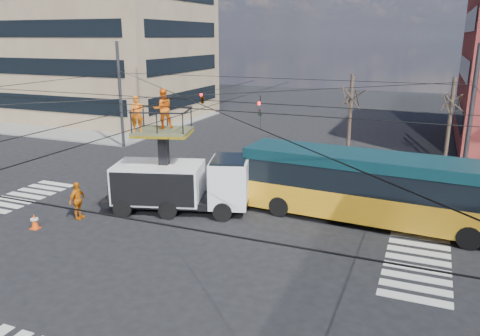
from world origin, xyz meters
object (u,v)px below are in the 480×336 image
(worker_ground, at_px, (77,201))
(flagger, at_px, (361,206))
(city_bus, at_px, (380,188))
(utility_truck, at_px, (181,172))
(traffic_cone, at_px, (35,221))

(worker_ground, bearing_deg, flagger, -71.70)
(city_bus, bearing_deg, worker_ground, -156.22)
(utility_truck, relative_size, city_bus, 0.57)
(city_bus, distance_m, flagger, 1.20)
(city_bus, distance_m, traffic_cone, 15.65)
(utility_truck, distance_m, city_bus, 9.40)
(flagger, bearing_deg, city_bus, 113.33)
(worker_ground, relative_size, flagger, 1.07)
(utility_truck, xyz_separation_m, traffic_cone, (-4.98, -4.53, -1.64))
(worker_ground, xyz_separation_m, flagger, (12.43, 4.49, -0.06))
(traffic_cone, bearing_deg, flagger, 24.69)
(city_bus, xyz_separation_m, flagger, (-0.74, -0.32, -0.89))
(utility_truck, relative_size, traffic_cone, 10.53)
(utility_truck, xyz_separation_m, worker_ground, (-3.97, -2.84, -1.08))
(traffic_cone, bearing_deg, utility_truck, 42.27)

